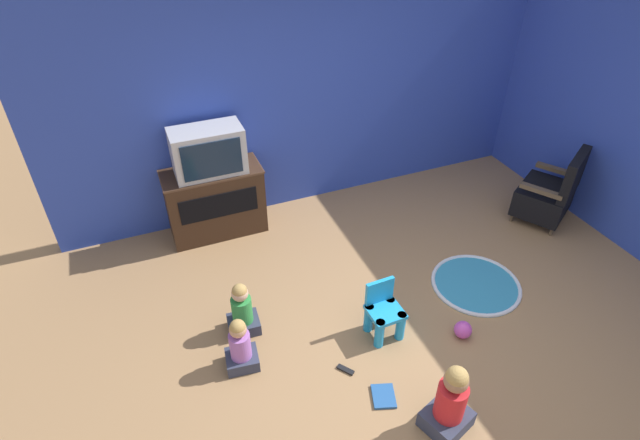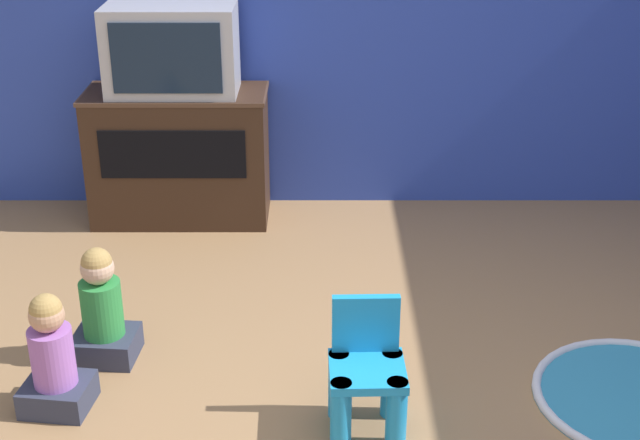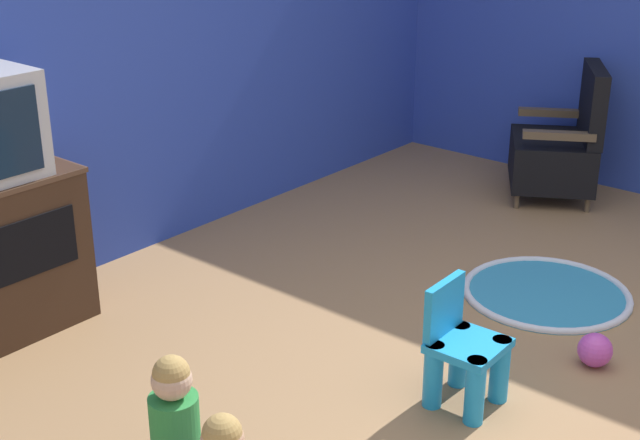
{
  "view_description": "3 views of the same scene",
  "coord_description": "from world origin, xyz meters",
  "px_view_note": "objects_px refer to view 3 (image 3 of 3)",
  "views": [
    {
      "loc": [
        -1.98,
        -2.48,
        3.49
      ],
      "look_at": [
        -0.55,
        1.0,
        0.72
      ],
      "focal_mm": 28.0,
      "sensor_mm": 36.0,
      "label": 1
    },
    {
      "loc": [
        -0.49,
        -2.79,
        2.23
      ],
      "look_at": [
        -0.5,
        0.68,
        0.65
      ],
      "focal_mm": 50.0,
      "sensor_mm": 36.0,
      "label": 2
    },
    {
      "loc": [
        -3.17,
        -1.51,
        2.14
      ],
      "look_at": [
        -0.47,
        0.76,
        0.71
      ],
      "focal_mm": 50.0,
      "sensor_mm": 36.0,
      "label": 3
    }
  ],
  "objects_px": {
    "toy_ball": "(595,350)",
    "child_watching_center": "(175,432)",
    "yellow_kid_chair": "(463,355)",
    "black_armchair": "(560,148)"
  },
  "relations": [
    {
      "from": "yellow_kid_chair",
      "to": "child_watching_center",
      "type": "bearing_deg",
      "value": 154.71
    },
    {
      "from": "toy_ball",
      "to": "yellow_kid_chair",
      "type": "bearing_deg",
      "value": 153.73
    },
    {
      "from": "black_armchair",
      "to": "toy_ball",
      "type": "bearing_deg",
      "value": -0.45
    },
    {
      "from": "child_watching_center",
      "to": "black_armchair",
      "type": "bearing_deg",
      "value": 9.75
    },
    {
      "from": "toy_ball",
      "to": "child_watching_center",
      "type": "bearing_deg",
      "value": 155.35
    },
    {
      "from": "yellow_kid_chair",
      "to": "black_armchair",
      "type": "bearing_deg",
      "value": 16.17
    },
    {
      "from": "black_armchair",
      "to": "toy_ball",
      "type": "distance_m",
      "value": 2.26
    },
    {
      "from": "yellow_kid_chair",
      "to": "toy_ball",
      "type": "relative_size",
      "value": 3.4
    },
    {
      "from": "yellow_kid_chair",
      "to": "child_watching_center",
      "type": "xyz_separation_m",
      "value": [
        -1.14,
        0.5,
        0.01
      ]
    },
    {
      "from": "child_watching_center",
      "to": "toy_ball",
      "type": "height_order",
      "value": "child_watching_center"
    }
  ]
}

